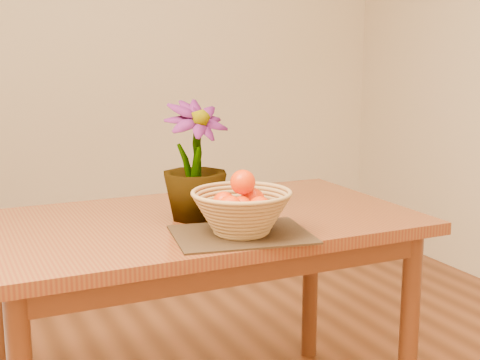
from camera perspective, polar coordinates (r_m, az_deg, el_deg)
name	(u,v)px	position (r m, az deg, el deg)	size (l,w,h in m)	color
wall_back	(73,37)	(4.00, -14.09, 11.73)	(4.00, 0.02, 2.70)	beige
table	(200,243)	(2.22, -3.41, -5.39)	(1.40, 0.80, 0.75)	brown
placemat	(242,234)	(1.98, 0.13, -4.67)	(0.40, 0.30, 0.01)	#352213
wicker_basket	(242,214)	(1.96, 0.13, -2.90)	(0.30, 0.30, 0.12)	#B18249
orange_pile	(242,201)	(1.96, 0.15, -1.77)	(0.18, 0.17, 0.14)	red
potted_plant	(195,161)	(2.14, -3.90, 1.65)	(0.21, 0.21, 0.38)	#1A4614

